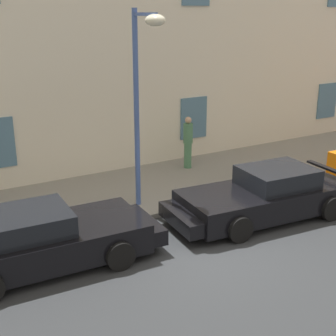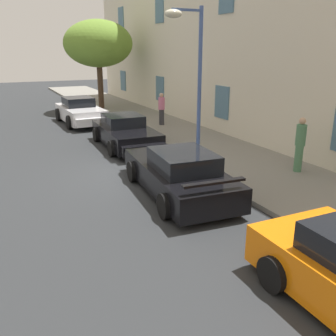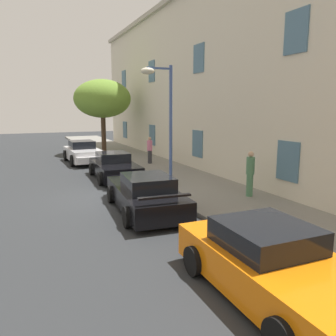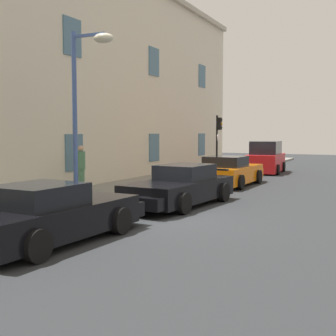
{
  "view_description": "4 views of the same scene",
  "coord_description": "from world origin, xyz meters",
  "px_view_note": "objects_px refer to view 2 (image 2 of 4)",
  "views": [
    {
      "loc": [
        -5.92,
        -8.31,
        5.24
      ],
      "look_at": [
        -0.02,
        1.67,
        1.42
      ],
      "focal_mm": 50.51,
      "sensor_mm": 36.0,
      "label": 1
    },
    {
      "loc": [
        11.15,
        -4.19,
        3.98
      ],
      "look_at": [
        1.38,
        0.56,
        0.49
      ],
      "focal_mm": 39.64,
      "sensor_mm": 36.0,
      "label": 2
    },
    {
      "loc": [
        12.91,
        -3.45,
        3.55
      ],
      "look_at": [
        0.03,
        2.34,
        1.03
      ],
      "focal_mm": 35.65,
      "sensor_mm": 36.0,
      "label": 3
    },
    {
      "loc": [
        -11.14,
        -5.7,
        2.41
      ],
      "look_at": [
        1.08,
        0.3,
        1.33
      ],
      "focal_mm": 47.79,
      "sensor_mm": 36.0,
      "label": 4
    }
  ],
  "objects_px": {
    "sportscar_yellow_flank": "(127,134)",
    "street_lamp": "(189,55)",
    "sportscar_white_middle": "(176,172)",
    "pedestrian_admiring": "(300,144)",
    "sportscar_red_lead": "(81,113)",
    "tree_near_kerb": "(98,44)",
    "pedestrian_strolling": "(162,109)"
  },
  "relations": [
    {
      "from": "tree_near_kerb",
      "to": "street_lamp",
      "type": "bearing_deg",
      "value": -2.57
    },
    {
      "from": "sportscar_red_lead",
      "to": "pedestrian_admiring",
      "type": "relative_size",
      "value": 2.64
    },
    {
      "from": "tree_near_kerb",
      "to": "pedestrian_admiring",
      "type": "bearing_deg",
      "value": 6.71
    },
    {
      "from": "pedestrian_strolling",
      "to": "sportscar_yellow_flank",
      "type": "bearing_deg",
      "value": -44.57
    },
    {
      "from": "sportscar_red_lead",
      "to": "tree_near_kerb",
      "type": "bearing_deg",
      "value": 150.84
    },
    {
      "from": "tree_near_kerb",
      "to": "pedestrian_strolling",
      "type": "xyz_separation_m",
      "value": [
        7.08,
        1.22,
        -3.31
      ]
    },
    {
      "from": "sportscar_white_middle",
      "to": "pedestrian_strolling",
      "type": "xyz_separation_m",
      "value": [
        -8.67,
        3.57,
        0.41
      ]
    },
    {
      "from": "sportscar_white_middle",
      "to": "street_lamp",
      "type": "relative_size",
      "value": 1.0
    },
    {
      "from": "sportscar_yellow_flank",
      "to": "pedestrian_strolling",
      "type": "xyz_separation_m",
      "value": [
        -3.15,
        3.1,
        0.42
      ]
    },
    {
      "from": "sportscar_yellow_flank",
      "to": "street_lamp",
      "type": "bearing_deg",
      "value": 23.23
    },
    {
      "from": "sportscar_white_middle",
      "to": "tree_near_kerb",
      "type": "height_order",
      "value": "tree_near_kerb"
    },
    {
      "from": "sportscar_yellow_flank",
      "to": "tree_near_kerb",
      "type": "distance_m",
      "value": 11.05
    },
    {
      "from": "tree_near_kerb",
      "to": "pedestrian_strolling",
      "type": "height_order",
      "value": "tree_near_kerb"
    },
    {
      "from": "tree_near_kerb",
      "to": "street_lamp",
      "type": "distance_m",
      "value": 13.25
    },
    {
      "from": "sportscar_white_middle",
      "to": "pedestrian_admiring",
      "type": "xyz_separation_m",
      "value": [
        0.45,
        4.25,
        0.48
      ]
    },
    {
      "from": "sportscar_white_middle",
      "to": "pedestrian_admiring",
      "type": "distance_m",
      "value": 4.3
    },
    {
      "from": "sportscar_red_lead",
      "to": "pedestrian_admiring",
      "type": "distance_m",
      "value": 12.66
    },
    {
      "from": "sportscar_yellow_flank",
      "to": "pedestrian_admiring",
      "type": "height_order",
      "value": "pedestrian_admiring"
    },
    {
      "from": "tree_near_kerb",
      "to": "pedestrian_admiring",
      "type": "xyz_separation_m",
      "value": [
        16.19,
        1.9,
        -3.24
      ]
    },
    {
      "from": "pedestrian_admiring",
      "to": "pedestrian_strolling",
      "type": "relative_size",
      "value": 1.07
    },
    {
      "from": "pedestrian_admiring",
      "to": "tree_near_kerb",
      "type": "bearing_deg",
      "value": -173.29
    },
    {
      "from": "sportscar_red_lead",
      "to": "pedestrian_strolling",
      "type": "distance_m",
      "value": 4.58
    },
    {
      "from": "sportscar_yellow_flank",
      "to": "street_lamp",
      "type": "height_order",
      "value": "street_lamp"
    },
    {
      "from": "sportscar_white_middle",
      "to": "pedestrian_admiring",
      "type": "height_order",
      "value": "pedestrian_admiring"
    },
    {
      "from": "sportscar_red_lead",
      "to": "sportscar_yellow_flank",
      "type": "relative_size",
      "value": 0.98
    },
    {
      "from": "sportscar_yellow_flank",
      "to": "street_lamp",
      "type": "xyz_separation_m",
      "value": [
        3.0,
        1.29,
        3.21
      ]
    },
    {
      "from": "tree_near_kerb",
      "to": "street_lamp",
      "type": "height_order",
      "value": "tree_near_kerb"
    },
    {
      "from": "sportscar_red_lead",
      "to": "pedestrian_admiring",
      "type": "xyz_separation_m",
      "value": [
        11.9,
        4.3,
        0.43
      ]
    },
    {
      "from": "tree_near_kerb",
      "to": "pedestrian_strolling",
      "type": "bearing_deg",
      "value": 9.78
    },
    {
      "from": "pedestrian_strolling",
      "to": "tree_near_kerb",
      "type": "bearing_deg",
      "value": -170.22
    },
    {
      "from": "sportscar_yellow_flank",
      "to": "street_lamp",
      "type": "distance_m",
      "value": 4.57
    },
    {
      "from": "street_lamp",
      "to": "pedestrian_admiring",
      "type": "xyz_separation_m",
      "value": [
        2.97,
        2.5,
        -2.72
      ]
    }
  ]
}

